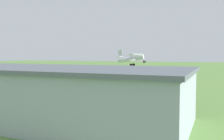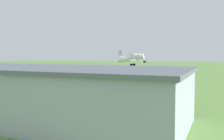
# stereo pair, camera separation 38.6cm
# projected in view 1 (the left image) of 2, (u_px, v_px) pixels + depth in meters

# --- Properties ---
(ground_plane) EXTENTS (400.00, 400.00, 0.00)m
(ground_plane) POSITION_uv_depth(u_px,v_px,m) (133.00, 83.00, 58.21)
(ground_plane) COLOR #608C42
(hangar) EXTENTS (33.71, 14.55, 5.49)m
(hangar) POSITION_uv_depth(u_px,v_px,m) (33.00, 92.00, 26.48)
(hangar) COLOR #99A3AD
(hangar) RESTS_ON ground_plane
(biplane) EXTENTS (6.86, 8.05, 3.76)m
(biplane) POSITION_uv_depth(u_px,v_px,m) (132.00, 59.00, 54.77)
(biplane) COLOR silver
(person_watching_takeoff) EXTENTS (0.54, 0.54, 1.53)m
(person_watching_takeoff) POSITION_uv_depth(u_px,v_px,m) (190.00, 104.00, 29.56)
(person_watching_takeoff) COLOR #B23333
(person_watching_takeoff) RESTS_ON ground_plane
(person_at_fence_line) EXTENTS (0.52, 0.52, 1.76)m
(person_at_fence_line) POSITION_uv_depth(u_px,v_px,m) (68.00, 87.00, 44.87)
(person_at_fence_line) COLOR beige
(person_at_fence_line) RESTS_ON ground_plane
(person_beside_truck) EXTENTS (0.42, 0.42, 1.69)m
(person_beside_truck) POSITION_uv_depth(u_px,v_px,m) (24.00, 85.00, 47.84)
(person_beside_truck) COLOR #3F3F47
(person_beside_truck) RESTS_ON ground_plane
(person_crossing_taxiway) EXTENTS (0.52, 0.52, 1.60)m
(person_crossing_taxiway) POSITION_uv_depth(u_px,v_px,m) (153.00, 92.00, 39.08)
(person_crossing_taxiway) COLOR beige
(person_crossing_taxiway) RESTS_ON ground_plane
(person_walking_on_apron) EXTENTS (0.43, 0.43, 1.55)m
(person_walking_on_apron) POSITION_uv_depth(u_px,v_px,m) (183.00, 100.00, 32.62)
(person_walking_on_apron) COLOR beige
(person_walking_on_apron) RESTS_ON ground_plane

